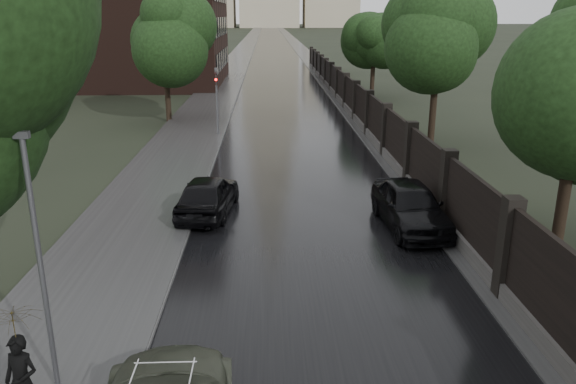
{
  "coord_description": "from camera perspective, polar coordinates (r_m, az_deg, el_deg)",
  "views": [
    {
      "loc": [
        -1.36,
        -7.68,
        6.94
      ],
      "look_at": [
        -0.74,
        9.38,
        1.5
      ],
      "focal_mm": 35.0,
      "sensor_mm": 36.0,
      "label": 1
    }
  ],
  "objects": [
    {
      "name": "road",
      "position": [
        197.81,
        -1.74,
        15.66
      ],
      "size": [
        8.0,
        420.0,
        0.02
      ],
      "primitive_type": "cube",
      "color": "black",
      "rests_on": "ground"
    },
    {
      "name": "sidewalk_left",
      "position": [
        197.86,
        -3.55,
        15.66
      ],
      "size": [
        4.0,
        420.0,
        0.16
      ],
      "primitive_type": "cube",
      "color": "#2D2D2D",
      "rests_on": "ground"
    },
    {
      "name": "verge_right",
      "position": [
        197.92,
        -0.09,
        15.68
      ],
      "size": [
        3.0,
        420.0,
        0.08
      ],
      "primitive_type": "cube",
      "color": "#2D2D2D",
      "rests_on": "ground"
    },
    {
      "name": "fence_right",
      "position": [
        40.58,
        6.48,
        9.16
      ],
      "size": [
        0.45,
        75.72,
        2.7
      ],
      "color": "#383533",
      "rests_on": "ground"
    },
    {
      "name": "tree_left_far",
      "position": [
        38.3,
        -12.47,
        14.73
      ],
      "size": [
        4.25,
        4.25,
        7.39
      ],
      "color": "black",
      "rests_on": "ground"
    },
    {
      "name": "tree_right_b",
      "position": [
        31.04,
        14.93,
        13.42
      ],
      "size": [
        4.08,
        4.08,
        7.01
      ],
      "color": "black",
      "rests_on": "ground"
    },
    {
      "name": "tree_right_c",
      "position": [
        48.54,
        8.75,
        15.13
      ],
      "size": [
        4.08,
        4.08,
        7.01
      ],
      "color": "black",
      "rests_on": "ground"
    },
    {
      "name": "lamp_post",
      "position": [
        10.91,
        -23.82,
        -6.99
      ],
      "size": [
        0.25,
        0.12,
        5.11
      ],
      "color": "#59595E",
      "rests_on": "ground"
    },
    {
      "name": "traffic_light",
      "position": [
        33.12,
        -7.25,
        9.65
      ],
      "size": [
        0.16,
        0.32,
        4.0
      ],
      "color": "#59595E",
      "rests_on": "ground"
    },
    {
      "name": "hatchback_left",
      "position": [
        20.36,
        -8.15,
        -0.26
      ],
      "size": [
        2.23,
        4.48,
        1.47
      ],
      "primitive_type": "imported",
      "rotation": [
        0.0,
        0.0,
        3.02
      ],
      "color": "black",
      "rests_on": "ground"
    },
    {
      "name": "car_right_near",
      "position": [
        19.31,
        12.31,
        -1.34
      ],
      "size": [
        2.17,
        4.73,
        1.57
      ],
      "primitive_type": "imported",
      "rotation": [
        0.0,
        0.0,
        0.07
      ],
      "color": "black",
      "rests_on": "ground"
    },
    {
      "name": "pedestrian_umbrella",
      "position": [
        10.53,
        -26.06,
        -12.84
      ],
      "size": [
        1.18,
        1.19,
        2.63
      ],
      "rotation": [
        0.0,
        0.0,
        -0.23
      ],
      "color": "black",
      "rests_on": "sidewalk_left"
    }
  ]
}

